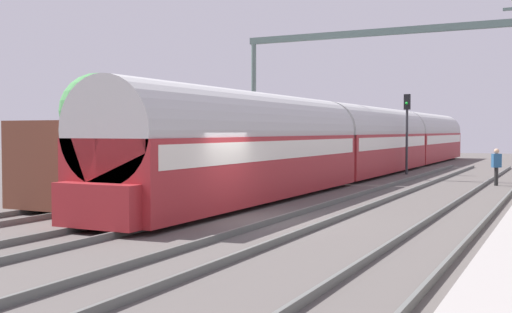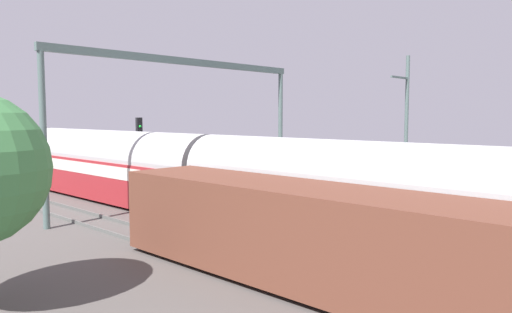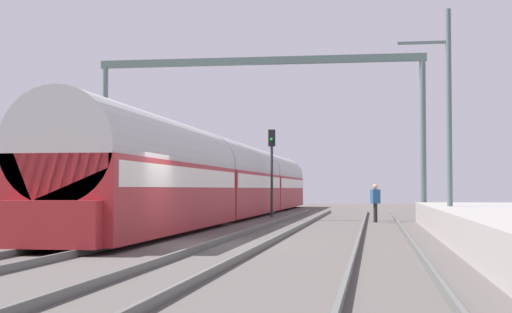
{
  "view_description": "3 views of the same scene",
  "coord_description": "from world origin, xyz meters",
  "px_view_note": "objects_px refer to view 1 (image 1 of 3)",
  "views": [
    {
      "loc": [
        8.38,
        -16.0,
        2.54
      ],
      "look_at": [
        -1.9,
        4.77,
        1.6
      ],
      "focal_mm": 44.01,
      "sensor_mm": 36.0,
      "label": 1
    },
    {
      "loc": [
        -16.49,
        -4.26,
        4.85
      ],
      "look_at": [
        1.44,
        12.52,
        2.75
      ],
      "focal_mm": 34.05,
      "sensor_mm": 36.0,
      "label": 2
    },
    {
      "loc": [
        5.44,
        -21.23,
        1.53
      ],
      "look_at": [
        -0.95,
        21.53,
        3.29
      ],
      "focal_mm": 55.48,
      "sensor_mm": 36.0,
      "label": 3
    }
  ],
  "objects_px": {
    "person_crossing": "(496,164)",
    "catenary_gantry": "(387,67)",
    "freight_car": "(162,159)",
    "passenger_train": "(373,141)",
    "railway_signal_far": "(407,123)"
  },
  "relations": [
    {
      "from": "passenger_train",
      "to": "person_crossing",
      "type": "distance_m",
      "value": 9.23
    },
    {
      "from": "passenger_train",
      "to": "person_crossing",
      "type": "bearing_deg",
      "value": -36.28
    },
    {
      "from": "railway_signal_far",
      "to": "catenary_gantry",
      "type": "bearing_deg",
      "value": -90.16
    },
    {
      "from": "person_crossing",
      "to": "railway_signal_far",
      "type": "height_order",
      "value": "railway_signal_far"
    },
    {
      "from": "freight_car",
      "to": "catenary_gantry",
      "type": "bearing_deg",
      "value": 64.52
    },
    {
      "from": "person_crossing",
      "to": "catenary_gantry",
      "type": "bearing_deg",
      "value": 134.99
    },
    {
      "from": "railway_signal_far",
      "to": "catenary_gantry",
      "type": "relative_size",
      "value": 0.3
    },
    {
      "from": "passenger_train",
      "to": "catenary_gantry",
      "type": "bearing_deg",
      "value": -66.01
    },
    {
      "from": "railway_signal_far",
      "to": "catenary_gantry",
      "type": "xyz_separation_m",
      "value": [
        -0.01,
        -4.61,
        2.84
      ]
    },
    {
      "from": "railway_signal_far",
      "to": "passenger_train",
      "type": "bearing_deg",
      "value": -170.29
    },
    {
      "from": "person_crossing",
      "to": "catenary_gantry",
      "type": "xyz_separation_m",
      "value": [
        -5.49,
        1.15,
        4.83
      ]
    },
    {
      "from": "freight_car",
      "to": "person_crossing",
      "type": "xyz_separation_m",
      "value": [
        11.21,
        10.84,
        -0.44
      ]
    },
    {
      "from": "catenary_gantry",
      "to": "railway_signal_far",
      "type": "bearing_deg",
      "value": 89.84
    },
    {
      "from": "passenger_train",
      "to": "freight_car",
      "type": "height_order",
      "value": "passenger_train"
    },
    {
      "from": "freight_car",
      "to": "railway_signal_far",
      "type": "relative_size",
      "value": 2.76
    }
  ]
}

